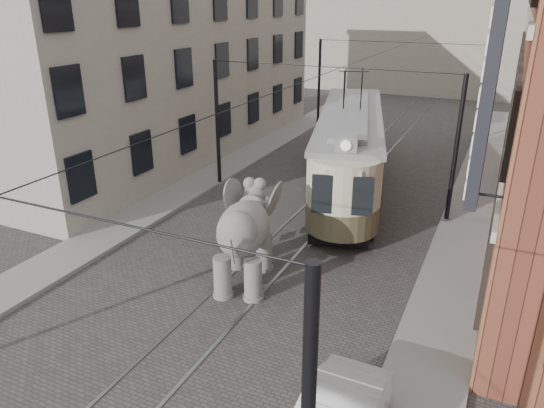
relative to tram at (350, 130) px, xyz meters
The scene contains 9 objects.
ground 8.92m from the tram, 91.34° to the right, with size 120.00×120.00×0.00m, color #3F3D3B.
tram_rails 8.91m from the tram, 91.34° to the right, with size 1.54×80.00×0.02m, color slate, non-canonical shape.
sidewalk_right 10.62m from the tram, 55.59° to the right, with size 2.00×60.00×0.15m, color slate.
sidewalk_left 11.13m from the tram, 128.33° to the right, with size 2.00×60.00×0.15m, color slate.
stucco_building 11.52m from the tram, behind, with size 7.00×24.00×10.00m, color gray.
distant_block 31.81m from the tram, 90.36° to the left, with size 28.00×10.00×14.00m, color gray.
catenary 3.50m from the tram, 96.55° to the right, with size 11.00×30.20×6.00m, color black, non-canonical shape.
tram is the anchor object (origin of this frame).
elephant 10.32m from the tram, 91.68° to the right, with size 2.67×4.85×2.97m, color #65635D, non-canonical shape.
Camera 1 is at (6.80, -14.45, 8.56)m, focal length 33.62 mm.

